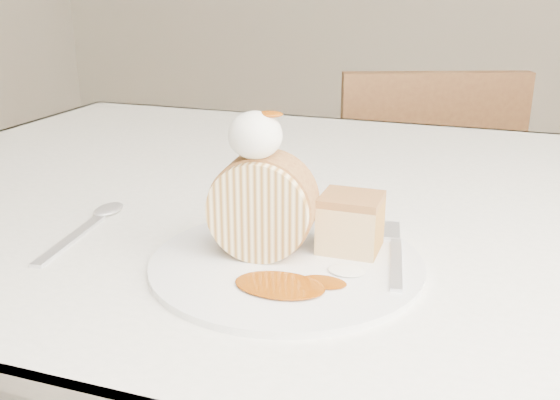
% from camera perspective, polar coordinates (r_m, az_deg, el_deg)
% --- Properties ---
extents(table, '(1.40, 0.90, 0.75)m').
position_cam_1_polar(table, '(0.82, 7.52, -5.60)').
color(table, silver).
rests_on(table, ground).
extents(chair_far, '(0.51, 0.51, 0.83)m').
position_cam_1_polar(chair_far, '(1.52, 12.18, -1.53)').
color(chair_far, brown).
rests_on(chair_far, ground).
extents(plate, '(0.26, 0.26, 0.01)m').
position_cam_1_polar(plate, '(0.59, 0.60, -5.78)').
color(plate, white).
rests_on(plate, table).
extents(roulade_slice, '(0.10, 0.06, 0.10)m').
position_cam_1_polar(roulade_slice, '(0.59, -1.62, -0.59)').
color(roulade_slice, '#FCE8AF').
rests_on(roulade_slice, plate).
extents(cake_chunk, '(0.06, 0.05, 0.05)m').
position_cam_1_polar(cake_chunk, '(0.61, 6.46, -2.38)').
color(cake_chunk, '#A3763D').
rests_on(cake_chunk, plate).
extents(whipped_cream, '(0.05, 0.05, 0.04)m').
position_cam_1_polar(whipped_cream, '(0.56, -2.28, 5.95)').
color(whipped_cream, white).
rests_on(whipped_cream, roulade_slice).
extents(caramel_drizzle, '(0.02, 0.02, 0.01)m').
position_cam_1_polar(caramel_drizzle, '(0.56, -0.96, 8.42)').
color(caramel_drizzle, '#863905').
rests_on(caramel_drizzle, whipped_cream).
extents(caramel_pool, '(0.08, 0.05, 0.00)m').
position_cam_1_polar(caramel_pool, '(0.54, -0.03, -7.77)').
color(caramel_pool, '#863905').
rests_on(caramel_pool, plate).
extents(fork, '(0.04, 0.15, 0.00)m').
position_cam_1_polar(fork, '(0.59, 10.57, -5.71)').
color(fork, silver).
rests_on(fork, plate).
extents(spoon, '(0.05, 0.17, 0.00)m').
position_cam_1_polar(spoon, '(0.68, -18.57, -3.44)').
color(spoon, silver).
rests_on(spoon, table).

